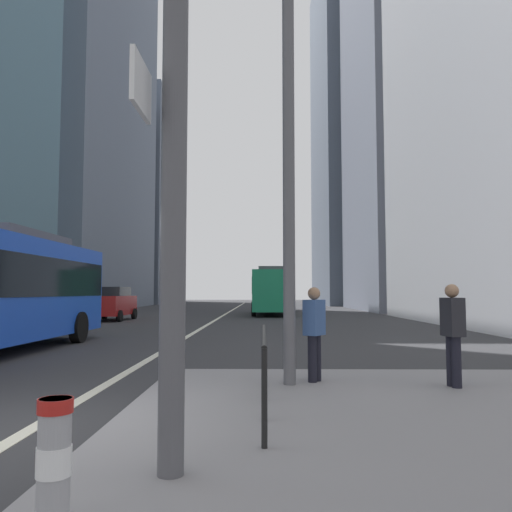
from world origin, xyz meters
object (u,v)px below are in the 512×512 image
pedestrian_waiting (453,330)px  bollard_left (54,472)px  street_lamp_post (288,77)px  city_bus_red_receding (271,289)px  car_receding_near (278,298)px  pedestrian_far (314,329)px  car_oncoming_mid (112,303)px

pedestrian_waiting → bollard_left: bearing=-128.3°
street_lamp_post → bollard_left: size_ratio=8.85×
city_bus_red_receding → bollard_left: city_bus_red_receding is taller
car_receding_near → pedestrian_far: size_ratio=2.82×
car_oncoming_mid → car_receding_near: 25.11m
city_bus_red_receding → car_receding_near: 14.56m
car_receding_near → pedestrian_waiting: size_ratio=2.74×
street_lamp_post → pedestrian_far: bearing=32.4°
car_oncoming_mid → pedestrian_far: (9.67, -20.91, 0.03)m
bollard_left → car_receding_near: bearing=86.9°
car_oncoming_mid → car_receding_near: size_ratio=1.00×
pedestrian_far → car_oncoming_mid: bearing=114.8°
car_receding_near → car_oncoming_mid: bearing=-114.3°
bollard_left → pedestrian_far: 6.12m
car_receding_near → street_lamp_post: 44.30m
bollard_left → pedestrian_waiting: size_ratio=0.56×
city_bus_red_receding → street_lamp_post: street_lamp_post is taller
car_receding_near → bollard_left: (-2.69, -49.56, -0.34)m
car_oncoming_mid → bollard_left: (7.64, -26.67, -0.34)m
city_bus_red_receding → pedestrian_waiting: size_ratio=6.95×
city_bus_red_receding → bollard_left: 35.12m
car_receding_near → bollard_left: bearing=-93.1°
car_oncoming_mid → car_receding_near: same height
car_oncoming_mid → pedestrian_far: car_oncoming_mid is taller
car_receding_near → pedestrian_waiting: bearing=-88.1°
city_bus_red_receding → car_oncoming_mid: city_bus_red_receding is taller
city_bus_red_receding → car_oncoming_mid: bearing=-138.3°
car_oncoming_mid → bollard_left: car_oncoming_mid is taller
street_lamp_post → bollard_left: street_lamp_post is taller
city_bus_red_receding → pedestrian_far: city_bus_red_receding is taller
city_bus_red_receding → car_receding_near: city_bus_red_receding is taller
bollard_left → car_oncoming_mid: bearing=106.0°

